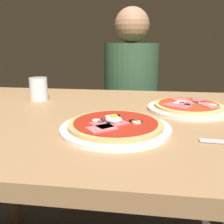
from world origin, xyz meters
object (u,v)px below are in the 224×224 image
Objects in this scene: water_glass_near at (39,90)px; diner_person at (130,112)px; pizza_across_left at (188,107)px; dining_table at (106,145)px; pizza_foreground at (115,126)px.

diner_person is at bearing 59.17° from water_glass_near.
pizza_across_left is at bearing 110.35° from diner_person.
dining_table is at bearing -161.82° from pizza_across_left.
dining_table is 4.33× the size of pizza_foreground.
diner_person reaches higher than water_glass_near.
pizza_across_left is at bearing 47.39° from pizza_foreground.
dining_table is 4.61× the size of pizza_across_left.
dining_table is at bearing 87.47° from diner_person.
dining_table is 0.75m from diner_person.
water_glass_near is at bearing 150.07° from dining_table.
pizza_across_left is 0.24× the size of diner_person.
diner_person reaches higher than dining_table.
water_glass_near is 0.08× the size of diner_person.
pizza_across_left is 3.03× the size of water_glass_near.
pizza_across_left is at bearing 18.18° from dining_table.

